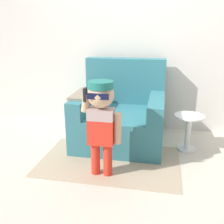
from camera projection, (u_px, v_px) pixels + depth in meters
name	position (u px, v px, depth m)	size (l,w,h in m)	color
ground_plane	(125.00, 146.00, 3.30)	(10.00, 10.00, 0.00)	beige
wall_back	(135.00, 37.00, 3.61)	(10.00, 0.05, 2.60)	silver
armchair	(121.00, 115.00, 3.40)	(1.10, 1.04, 1.04)	teal
person_child	(101.00, 114.00, 2.48)	(0.39, 0.29, 0.96)	red
side_table	(188.00, 129.00, 3.15)	(0.36, 0.36, 0.44)	white
rug	(110.00, 161.00, 2.93)	(1.53, 0.98, 0.01)	tan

